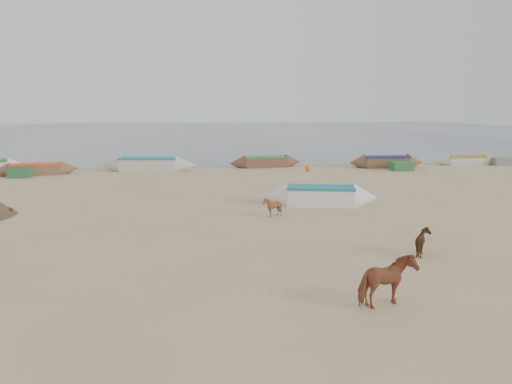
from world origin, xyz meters
TOP-DOWN VIEW (x-y plane):
  - ground at (0.00, 0.00)m, footprint 140.00×140.00m
  - sea at (0.00, 82.00)m, footprint 160.00×160.00m
  - cow_adult at (1.67, -6.44)m, footprint 1.58×1.13m
  - calf_front at (0.64, 3.52)m, footprint 0.92×0.86m
  - calf_right at (4.41, -2.73)m, footprint 0.79×0.90m
  - near_canoe at (3.32, 5.72)m, footprint 5.51×2.54m
  - waterline_canoes at (-0.65, 20.41)m, footprint 57.50×4.70m
  - beach_clutter at (3.39, 19.17)m, footprint 45.11×4.64m

SIDE VIEW (x-z plane):
  - ground at x=0.00m, z-range 0.00..0.00m
  - sea at x=0.00m, z-range 0.01..0.01m
  - beach_clutter at x=3.39m, z-range -0.02..0.62m
  - calf_right at x=4.41m, z-range 0.00..0.85m
  - calf_front at x=0.64m, z-range 0.00..0.85m
  - waterline_canoes at x=-0.65m, z-range -0.06..0.92m
  - near_canoe at x=3.32m, z-range 0.00..0.92m
  - cow_adult at x=1.67m, z-range 0.00..1.21m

